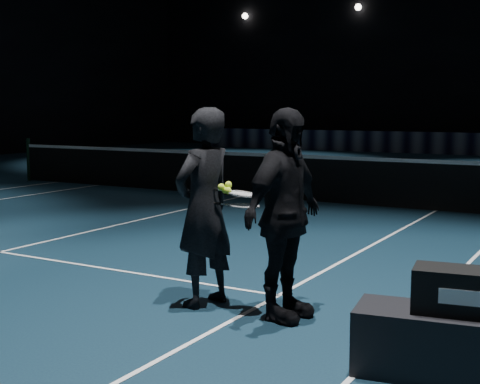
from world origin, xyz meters
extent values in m
plane|color=#0D1F31|center=(0.00, 0.00, 0.00)|extent=(36.00, 36.00, 0.00)
plane|color=black|center=(0.00, 18.00, 5.00)|extent=(30.00, 0.00, 30.00)
cylinder|color=black|center=(-6.40, 0.00, 0.55)|extent=(0.10, 0.10, 1.10)
cube|color=black|center=(0.00, 0.00, 0.45)|extent=(12.80, 0.02, 0.86)
cube|color=white|center=(0.00, 0.00, 0.92)|extent=(12.80, 0.03, 0.07)
cube|color=black|center=(0.00, 15.50, 0.45)|extent=(22.00, 0.15, 0.90)
cube|color=black|center=(6.21, -7.62, 0.24)|extent=(1.64, 0.77, 0.47)
cube|color=black|center=(6.21, -7.62, 0.63)|extent=(0.83, 0.46, 0.32)
cube|color=white|center=(6.21, -7.79, 0.63)|extent=(0.36, 0.06, 0.11)
imported|color=black|center=(3.62, -7.02, 0.95)|extent=(0.58, 0.77, 1.90)
imported|color=black|center=(4.47, -7.03, 0.95)|extent=(0.57, 1.15, 1.90)
camera|label=1|loc=(7.06, -12.29, 1.89)|focal=50.00mm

